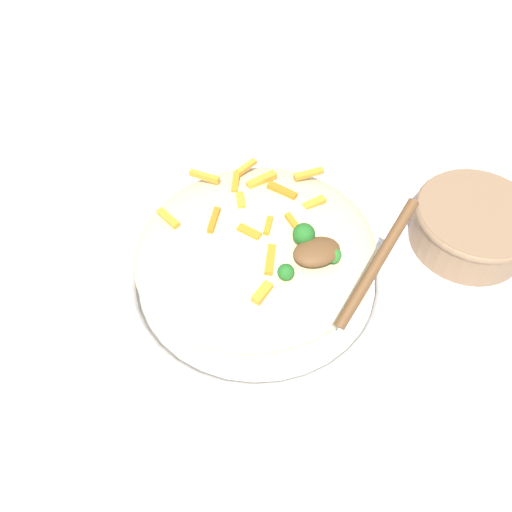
{
  "coord_description": "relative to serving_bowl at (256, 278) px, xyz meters",
  "views": [
    {
      "loc": [
        -0.15,
        -0.39,
        0.62
      ],
      "look_at": [
        0.0,
        0.0,
        0.07
      ],
      "focal_mm": 38.24,
      "sensor_mm": 36.0,
      "label": 1
    }
  ],
  "objects": [
    {
      "name": "carrot_piece_8",
      "position": [
        -0.01,
        0.0,
        0.1
      ],
      "size": [
        0.03,
        0.03,
        0.01
      ],
      "primitive_type": "cube",
      "rotation": [
        0.0,
        0.0,
        5.34
      ],
      "color": "orange",
      "rests_on": "pasta_mound"
    },
    {
      "name": "carrot_piece_2",
      "position": [
        0.03,
        0.11,
        0.09
      ],
      "size": [
        0.03,
        0.02,
        0.01
      ],
      "primitive_type": "cube",
      "rotation": [
        0.0,
        0.0,
        3.59
      ],
      "color": "orange",
      "rests_on": "pasta_mound"
    },
    {
      "name": "carrot_piece_5",
      "position": [
        -0.04,
        0.03,
        0.1
      ],
      "size": [
        0.03,
        0.04,
        0.01
      ],
      "primitive_type": "cube",
      "rotation": [
        0.0,
        0.0,
        1.01
      ],
      "color": "orange",
      "rests_on": "pasta_mound"
    },
    {
      "name": "broccoli_floret_1",
      "position": [
        0.05,
        -0.04,
        0.11
      ],
      "size": [
        0.03,
        0.03,
        0.03
      ],
      "color": "#205B1C",
      "rests_on": "pasta_mound"
    },
    {
      "name": "carrot_piece_10",
      "position": [
        0.04,
        0.08,
        0.09
      ],
      "size": [
        0.04,
        0.02,
        0.01
      ],
      "primitive_type": "cube",
      "rotation": [
        0.0,
        0.0,
        3.36
      ],
      "color": "orange",
      "rests_on": "pasta_mound"
    },
    {
      "name": "serving_bowl",
      "position": [
        0.0,
        0.0,
        0.0
      ],
      "size": [
        0.36,
        0.36,
        0.05
      ],
      "color": "silver",
      "rests_on": "ground_plane"
    },
    {
      "name": "carrot_piece_3",
      "position": [
        0.0,
        -0.05,
        0.1
      ],
      "size": [
        0.03,
        0.04,
        0.01
      ],
      "primitive_type": "cube",
      "rotation": [
        0.0,
        0.0,
        4.23
      ],
      "color": "orange",
      "rests_on": "pasta_mound"
    },
    {
      "name": "carrot_piece_4",
      "position": [
        -0.02,
        -0.08,
        0.09
      ],
      "size": [
        0.03,
        0.03,
        0.01
      ],
      "primitive_type": "cube",
      "rotation": [
        0.0,
        0.0,
        0.61
      ],
      "color": "orange",
      "rests_on": "pasta_mound"
    },
    {
      "name": "carrot_piece_9",
      "position": [
        -0.03,
        0.11,
        0.09
      ],
      "size": [
        0.04,
        0.03,
        0.01
      ],
      "primitive_type": "cube",
      "rotation": [
        0.0,
        0.0,
        2.39
      ],
      "color": "orange",
      "rests_on": "pasta_mound"
    },
    {
      "name": "carrot_piece_0",
      "position": [
        0.05,
        -0.01,
        0.1
      ],
      "size": [
        0.01,
        0.04,
        0.01
      ],
      "primitive_type": "cube",
      "rotation": [
        0.0,
        0.0,
        1.68
      ],
      "color": "orange",
      "rests_on": "pasta_mound"
    },
    {
      "name": "ground_plane",
      "position": [
        0.0,
        0.0,
        -0.03
      ],
      "size": [
        2.4,
        2.4,
        0.0
      ],
      "primitive_type": "plane",
      "color": "silver"
    },
    {
      "name": "broccoli_floret_0",
      "position": [
        0.01,
        -0.07,
        0.1
      ],
      "size": [
        0.02,
        0.02,
        0.02
      ],
      "color": "#205B1C",
      "rests_on": "pasta_mound"
    },
    {
      "name": "carrot_piece_1",
      "position": [
        0.0,
        0.05,
        0.1
      ],
      "size": [
        0.01,
        0.03,
        0.01
      ],
      "primitive_type": "cube",
      "rotation": [
        0.0,
        0.0,
        4.48
      ],
      "color": "orange",
      "rests_on": "pasta_mound"
    },
    {
      "name": "pasta_mound",
      "position": [
        0.0,
        0.0,
        0.06
      ],
      "size": [
        0.3,
        0.28,
        0.08
      ],
      "primitive_type": "ellipsoid",
      "color": "beige",
      "rests_on": "serving_bowl"
    },
    {
      "name": "companion_bowl",
      "position": [
        0.32,
        -0.03,
        0.01
      ],
      "size": [
        0.17,
        0.17,
        0.06
      ],
      "color": "#8C6B4C",
      "rests_on": "ground_plane"
    },
    {
      "name": "broccoli_floret_2",
      "position": [
        0.07,
        -0.07,
        0.1
      ],
      "size": [
        0.02,
        0.02,
        0.02
      ],
      "color": "#296820",
      "rests_on": "pasta_mound"
    },
    {
      "name": "carrot_piece_12",
      "position": [
        0.1,
        0.07,
        0.09
      ],
      "size": [
        0.04,
        0.01,
        0.01
      ],
      "primitive_type": "cube",
      "rotation": [
        0.0,
        0.0,
        6.27
      ],
      "color": "orange",
      "rests_on": "pasta_mound"
    },
    {
      "name": "carrot_piece_7",
      "position": [
        -0.09,
        0.06,
        0.09
      ],
      "size": [
        0.02,
        0.04,
        0.01
      ],
      "primitive_type": "cube",
      "rotation": [
        0.0,
        0.0,
        5.1
      ],
      "color": "orange",
      "rests_on": "pasta_mound"
    },
    {
      "name": "carrot_piece_6",
      "position": [
        0.01,
        0.09,
        0.09
      ],
      "size": [
        0.02,
        0.04,
        0.01
      ],
      "primitive_type": "cube",
      "rotation": [
        0.0,
        0.0,
        4.28
      ],
      "color": "orange",
      "rests_on": "pasta_mound"
    },
    {
      "name": "carrot_piece_14",
      "position": [
        0.02,
        0.0,
        0.1
      ],
      "size": [
        0.02,
        0.03,
        0.01
      ],
      "primitive_type": "cube",
      "rotation": [
        0.0,
        0.0,
        1.01
      ],
      "color": "orange",
      "rests_on": "pasta_mound"
    },
    {
      "name": "serving_spoon",
      "position": [
        0.06,
        -0.08,
        0.12
      ],
      "size": [
        0.13,
        0.12,
        0.08
      ],
      "color": "brown",
      "rests_on": "pasta_mound"
    },
    {
      "name": "carrot_piece_13",
      "position": [
        0.09,
        0.02,
        0.09
      ],
      "size": [
        0.03,
        0.02,
        0.01
      ],
      "primitive_type": "cube",
      "rotation": [
        0.0,
        0.0,
        3.32
      ],
      "color": "orange",
      "rests_on": "pasta_mound"
    },
    {
      "name": "carrot_piece_11",
      "position": [
        0.06,
        0.05,
        0.09
      ],
      "size": [
        0.03,
        0.04,
        0.01
      ],
      "primitive_type": "cube",
      "rotation": [
        0.0,
        0.0,
        2.2
      ],
      "color": "orange",
      "rests_on": "pasta_mound"
    }
  ]
}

